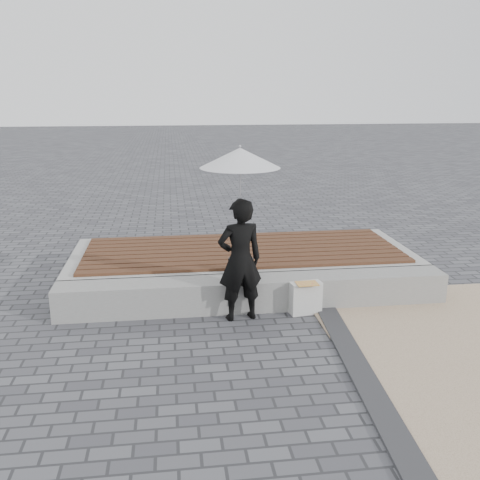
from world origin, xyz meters
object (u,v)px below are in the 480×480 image
seating_ledge (255,293)px  canvas_tote (306,298)px  handbag (241,266)px  parasol (240,158)px  woman (240,260)px

seating_ledge → canvas_tote: (0.60, -0.27, 0.00)m
handbag → seating_ledge: bearing=-23.3°
parasol → woman: bearing=0.0°
handbag → canvas_tote: handbag is taller
seating_ledge → woman: 0.68m
canvas_tote → parasol: bearing=174.9°
parasol → handbag: (0.08, 0.48, -1.46)m
parasol → canvas_tote: (0.83, 0.05, -1.76)m
handbag → parasol: bearing=-79.4°
canvas_tote → handbag: bearing=142.1°
parasol → canvas_tote: parasol is taller
seating_ledge → parasol: size_ratio=4.23×
woman → canvas_tote: (0.83, 0.05, -0.55)m
seating_ledge → parasol: bearing=-126.0°
seating_ledge → canvas_tote: canvas_tote is taller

